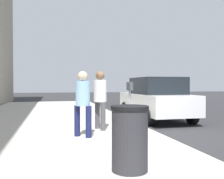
{
  "coord_description": "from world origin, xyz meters",
  "views": [
    {
      "loc": [
        -6.17,
        2.89,
        1.49
      ],
      "look_at": [
        1.81,
        0.96,
        1.32
      ],
      "focal_mm": 40.47,
      "sensor_mm": 36.0,
      "label": 1
    }
  ],
  "objects_px": {
    "parking_meter": "(130,94)",
    "pedestrian_at_meter": "(100,95)",
    "pedestrian_bystander": "(83,99)",
    "parked_sedan_near": "(156,99)",
    "trash_bin": "(130,138)"
  },
  "relations": [
    {
      "from": "pedestrian_at_meter",
      "to": "trash_bin",
      "type": "bearing_deg",
      "value": -108.58
    },
    {
      "from": "parking_meter",
      "to": "trash_bin",
      "type": "distance_m",
      "value": 4.16
    },
    {
      "from": "parking_meter",
      "to": "pedestrian_bystander",
      "type": "distance_m",
      "value": 2.07
    },
    {
      "from": "parking_meter",
      "to": "pedestrian_at_meter",
      "type": "bearing_deg",
      "value": 107.78
    },
    {
      "from": "pedestrian_at_meter",
      "to": "pedestrian_bystander",
      "type": "relative_size",
      "value": 1.03
    },
    {
      "from": "parking_meter",
      "to": "trash_bin",
      "type": "bearing_deg",
      "value": 162.4
    },
    {
      "from": "parking_meter",
      "to": "pedestrian_bystander",
      "type": "height_order",
      "value": "pedestrian_bystander"
    },
    {
      "from": "parked_sedan_near",
      "to": "trash_bin",
      "type": "relative_size",
      "value": 4.36
    },
    {
      "from": "pedestrian_at_meter",
      "to": "parked_sedan_near",
      "type": "distance_m",
      "value": 3.76
    },
    {
      "from": "parking_meter",
      "to": "pedestrian_at_meter",
      "type": "relative_size",
      "value": 0.82
    },
    {
      "from": "pedestrian_at_meter",
      "to": "parked_sedan_near",
      "type": "relative_size",
      "value": 0.39
    },
    {
      "from": "parking_meter",
      "to": "parked_sedan_near",
      "type": "relative_size",
      "value": 0.32
    },
    {
      "from": "pedestrian_at_meter",
      "to": "trash_bin",
      "type": "relative_size",
      "value": 1.71
    },
    {
      "from": "pedestrian_at_meter",
      "to": "trash_bin",
      "type": "xyz_separation_m",
      "value": [
        -3.61,
        0.23,
        -0.51
      ]
    },
    {
      "from": "parking_meter",
      "to": "trash_bin",
      "type": "xyz_separation_m",
      "value": [
        -3.94,
        1.25,
        -0.51
      ]
    }
  ]
}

